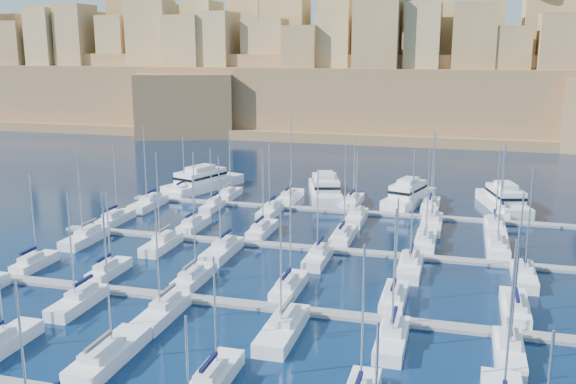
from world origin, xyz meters
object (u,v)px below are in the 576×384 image
(motor_yacht_c, at_px, (409,195))
(motor_yacht_a, at_px, (203,181))
(sailboat_2, at_px, (108,355))
(motor_yacht_b, at_px, (325,189))
(motor_yacht_d, at_px, (504,200))

(motor_yacht_c, bearing_deg, motor_yacht_a, 177.79)
(sailboat_2, distance_m, motor_yacht_c, 72.10)
(motor_yacht_a, height_order, motor_yacht_b, same)
(motor_yacht_b, relative_size, motor_yacht_d, 1.07)
(motor_yacht_a, distance_m, motor_yacht_d, 58.24)
(sailboat_2, relative_size, motor_yacht_d, 0.92)
(motor_yacht_b, distance_m, motor_yacht_c, 16.00)
(motor_yacht_b, height_order, motor_yacht_d, same)
(sailboat_2, bearing_deg, motor_yacht_c, 72.88)
(motor_yacht_a, height_order, motor_yacht_d, same)
(motor_yacht_a, xyz_separation_m, motor_yacht_b, (25.54, -0.39, -0.00))
(motor_yacht_c, bearing_deg, motor_yacht_b, 175.63)
(motor_yacht_b, bearing_deg, sailboat_2, -94.30)
(sailboat_2, bearing_deg, motor_yacht_a, 106.04)
(sailboat_2, height_order, motor_yacht_c, sailboat_2)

